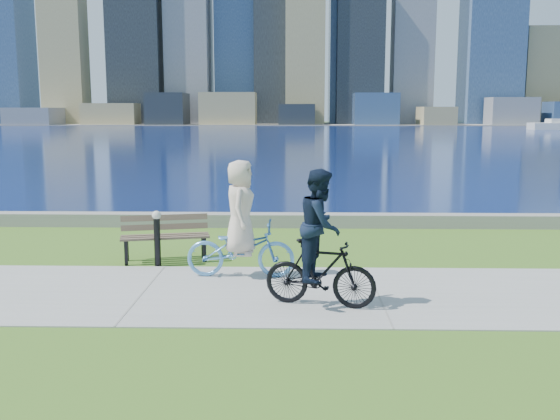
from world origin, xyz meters
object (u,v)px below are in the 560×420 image
Objects in this scene: park_bench at (165,234)px; cyclist_woman at (240,234)px; bollard_lamp at (157,235)px; cyclist_man at (320,249)px.

cyclist_woman reaches higher than park_bench.
bollard_lamp is (-0.05, -0.50, 0.08)m from park_bench.
cyclist_woman is 1.00× the size of cyclist_man.
park_bench is 2.15m from cyclist_woman.
bollard_lamp is 4.06m from cyclist_man.
cyclist_man is (1.41, -1.73, 0.11)m from cyclist_woman.
park_bench is at bearing 53.41° from cyclist_woman.
bollard_lamp is 0.52× the size of cyclist_man.
cyclist_man is at bearing -39.00° from bollard_lamp.
park_bench is 0.50m from bollard_lamp.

